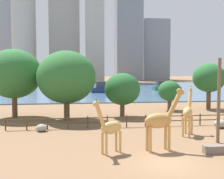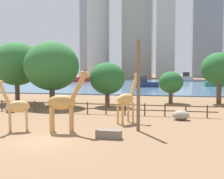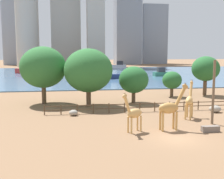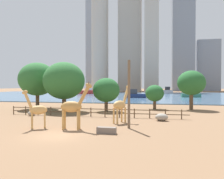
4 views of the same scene
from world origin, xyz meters
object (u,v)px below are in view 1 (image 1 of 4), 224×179
(giraffe_tall, at_px, (161,120))
(boat_ferry, at_px, (103,89))
(giraffe_companion, at_px, (188,112))
(tree_right_small, at_px, (170,91))
(giraffe_young, at_px, (110,128))
(feeding_trough, at_px, (216,150))
(tree_left_small, at_px, (66,77))
(utility_pole, at_px, (219,101))
(boat_barge, at_px, (118,81))
(tree_right_tall, at_px, (209,78))
(boat_sailboat, at_px, (163,87))
(boat_tug, at_px, (19,83))
(tree_left_large, at_px, (122,89))
(boulder_by_pole, at_px, (221,124))
(tree_center_broad, at_px, (14,74))
(boulder_near_fence, at_px, (41,128))

(giraffe_tall, relative_size, boat_ferry, 0.71)
(giraffe_companion, bearing_deg, tree_right_small, 18.64)
(giraffe_young, relative_size, feeding_trough, 2.30)
(giraffe_tall, height_order, tree_left_small, tree_left_small)
(utility_pole, relative_size, feeding_trough, 3.97)
(boat_barge, bearing_deg, utility_pole, 86.08)
(giraffe_tall, bearing_deg, tree_left_small, 109.41)
(tree_right_tall, distance_m, tree_left_small, 23.14)
(utility_pole, height_order, tree_right_tall, tree_right_tall)
(tree_left_small, bearing_deg, tree_right_tall, 17.73)
(giraffe_companion, bearing_deg, utility_pole, -123.43)
(boat_sailboat, bearing_deg, giraffe_young, -116.88)
(boat_sailboat, relative_size, boat_tug, 0.77)
(tree_left_small, xyz_separation_m, boat_tug, (-18.53, 69.49, -3.76))
(tree_left_large, bearing_deg, boulder_by_pole, -42.86)
(boat_sailboat, xyz_separation_m, boat_barge, (-6.35, 48.65, 0.19))
(feeding_trough, relative_size, tree_left_small, 0.21)
(utility_pole, height_order, tree_left_large, utility_pole)
(utility_pole, bearing_deg, boat_barge, 85.55)
(giraffe_young, distance_m, feeding_trough, 7.94)
(feeding_trough, relative_size, boat_ferry, 0.26)
(utility_pole, distance_m, tree_center_broad, 25.17)
(boulder_near_fence, xyz_separation_m, feeding_trough, (13.52, -9.42, -0.07))
(tree_left_large, bearing_deg, boat_sailboat, 65.88)
(tree_center_broad, bearing_deg, boat_ferry, 67.65)
(giraffe_tall, xyz_separation_m, giraffe_companion, (4.14, 4.68, -0.15))
(boat_sailboat, height_order, boat_barge, boat_barge)
(tree_right_small, relative_size, boat_sailboat, 0.67)
(boulder_by_pole, relative_size, boat_barge, 0.20)
(giraffe_companion, relative_size, tree_left_large, 0.80)
(giraffe_young, height_order, tree_left_large, tree_left_large)
(tree_right_small, distance_m, boat_ferry, 34.56)
(boat_ferry, height_order, boat_sailboat, boat_ferry)
(utility_pole, relative_size, tree_right_small, 1.56)
(giraffe_companion, xyz_separation_m, tree_center_broad, (-18.25, 12.56, 3.49))
(giraffe_tall, height_order, boat_tug, boat_tug)
(feeding_trough, bearing_deg, giraffe_tall, 161.55)
(tree_center_broad, xyz_separation_m, boat_barge, (28.08, 93.04, -4.28))
(tree_left_small, distance_m, boat_sailboat, 54.89)
(giraffe_young, height_order, boat_sailboat, giraffe_young)
(giraffe_companion, distance_m, boulder_by_pole, 5.77)
(tree_right_tall, height_order, boat_barge, tree_right_tall)
(tree_center_broad, bearing_deg, giraffe_tall, -50.72)
(utility_pole, xyz_separation_m, tree_center_broad, (-19.63, 15.61, 2.10))
(feeding_trough, xyz_separation_m, boat_barge, (10.19, 111.54, 1.08))
(tree_left_large, height_order, boat_tug, boat_tug)
(giraffe_companion, distance_m, tree_right_small, 16.62)
(tree_left_small, bearing_deg, utility_pole, -44.75)
(giraffe_young, bearing_deg, boat_sailboat, -140.02)
(feeding_trough, relative_size, boat_tug, 0.20)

